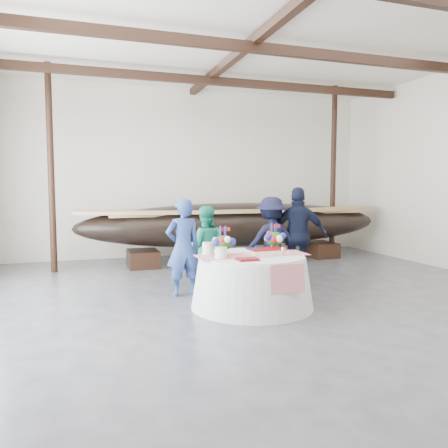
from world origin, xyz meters
name	(u,v)px	position (x,y,z in m)	size (l,w,h in m)	color
floor	(292,315)	(0.00, 0.00, 0.00)	(10.00, 12.00, 0.01)	#3D3D42
wall_back	(192,173)	(0.00, 6.00, 2.25)	(10.00, 0.02, 4.50)	silver
pavilion_structure	(273,50)	(0.00, 0.79, 4.00)	(9.80, 11.76, 4.50)	black
longboat_display	(238,224)	(0.80, 4.53, 0.94)	(7.85, 1.57, 1.47)	black
banquet_table	(252,281)	(-0.40, 0.60, 0.41)	(1.91, 1.91, 0.82)	silver
tabletop_items	(249,244)	(-0.39, 0.75, 0.96)	(1.76, 1.02, 0.40)	red
guest_woman_blue	(183,247)	(-1.26, 1.64, 0.84)	(0.61, 0.40, 1.67)	navy
guest_woman_teal	(205,247)	(-0.74, 2.09, 0.76)	(0.74, 0.58, 1.52)	#1FA07E
guest_man_left	(271,241)	(0.53, 1.92, 0.84)	(1.09, 0.63, 1.69)	black
guest_man_right	(298,236)	(1.06, 1.83, 0.93)	(1.09, 0.46, 1.87)	black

